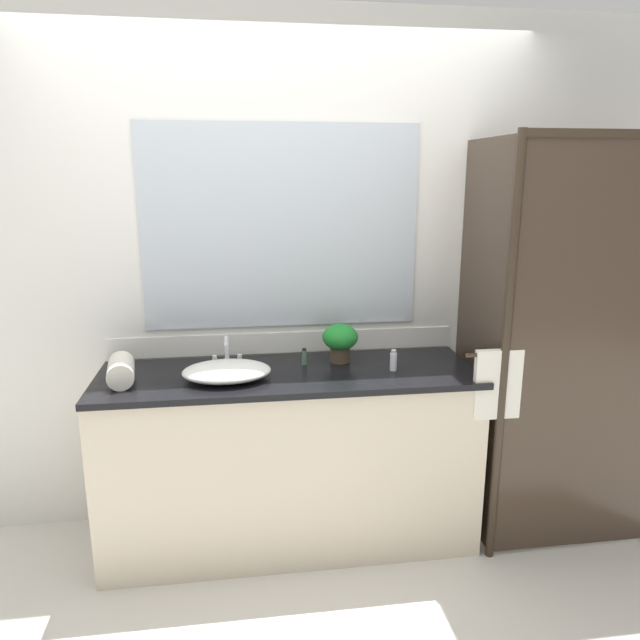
% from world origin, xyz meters
% --- Properties ---
extents(ground_plane, '(8.00, 8.00, 0.00)m').
position_xyz_m(ground_plane, '(0.00, 0.00, 0.00)').
color(ground_plane, silver).
extents(wall_back_with_mirror, '(4.40, 0.06, 2.60)m').
position_xyz_m(wall_back_with_mirror, '(0.00, 0.34, 1.31)').
color(wall_back_with_mirror, silver).
rests_on(wall_back_with_mirror, ground_plane).
extents(vanity_cabinet, '(1.80, 0.58, 0.90)m').
position_xyz_m(vanity_cabinet, '(0.00, 0.01, 0.45)').
color(vanity_cabinet, beige).
rests_on(vanity_cabinet, ground_plane).
extents(shower_enclosure, '(1.20, 0.59, 2.00)m').
position_xyz_m(shower_enclosure, '(1.28, -0.19, 1.02)').
color(shower_enclosure, '#2D2319').
rests_on(shower_enclosure, ground_plane).
extents(sink_basin, '(0.41, 0.30, 0.08)m').
position_xyz_m(sink_basin, '(-0.29, -0.06, 0.94)').
color(sink_basin, white).
rests_on(sink_basin, vanity_cabinet).
extents(faucet, '(0.17, 0.13, 0.16)m').
position_xyz_m(faucet, '(-0.29, 0.12, 0.95)').
color(faucet, silver).
rests_on(faucet, vanity_cabinet).
extents(potted_plant, '(0.18, 0.18, 0.19)m').
position_xyz_m(potted_plant, '(0.27, 0.13, 1.01)').
color(potted_plant, '#473828').
rests_on(potted_plant, vanity_cabinet).
extents(amenity_bottle_lotion, '(0.02, 0.02, 0.08)m').
position_xyz_m(amenity_bottle_lotion, '(0.09, 0.10, 0.94)').
color(amenity_bottle_lotion, '#4C7056').
rests_on(amenity_bottle_lotion, vanity_cabinet).
extents(amenity_bottle_body_wash, '(0.03, 0.03, 0.10)m').
position_xyz_m(amenity_bottle_body_wash, '(0.50, -0.05, 0.95)').
color(amenity_bottle_body_wash, silver).
rests_on(amenity_bottle_body_wash, vanity_cabinet).
extents(rolled_towel_near_edge, '(0.15, 0.24, 0.12)m').
position_xyz_m(rolled_towel_near_edge, '(-0.76, -0.04, 0.96)').
color(rolled_towel_near_edge, silver).
rests_on(rolled_towel_near_edge, vanity_cabinet).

